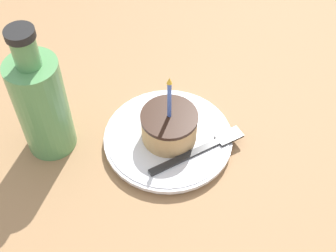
{
  "coord_description": "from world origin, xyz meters",
  "views": [
    {
      "loc": [
        0.47,
        0.16,
        0.64
      ],
      "look_at": [
        0.01,
        -0.02,
        0.04
      ],
      "focal_mm": 50.0,
      "sensor_mm": 36.0,
      "label": 1
    }
  ],
  "objects_px": {
    "plate": "(168,139)",
    "bottle": "(41,103)",
    "fork": "(203,148)",
    "cake_slice": "(169,126)"
  },
  "relations": [
    {
      "from": "plate",
      "to": "bottle",
      "type": "xyz_separation_m",
      "value": [
        0.07,
        -0.19,
        0.09
      ]
    },
    {
      "from": "plate",
      "to": "cake_slice",
      "type": "xyz_separation_m",
      "value": [
        -0.0,
        0.0,
        0.04
      ]
    },
    {
      "from": "plate",
      "to": "fork",
      "type": "distance_m",
      "value": 0.07
    },
    {
      "from": "cake_slice",
      "to": "bottle",
      "type": "xyz_separation_m",
      "value": [
        0.07,
        -0.19,
        0.05
      ]
    },
    {
      "from": "plate",
      "to": "fork",
      "type": "relative_size",
      "value": 1.5
    },
    {
      "from": "plate",
      "to": "bottle",
      "type": "height_order",
      "value": "bottle"
    },
    {
      "from": "cake_slice",
      "to": "fork",
      "type": "xyz_separation_m",
      "value": [
        0.01,
        0.06,
        -0.02
      ]
    },
    {
      "from": "plate",
      "to": "cake_slice",
      "type": "relative_size",
      "value": 1.59
    },
    {
      "from": "fork",
      "to": "plate",
      "type": "bearing_deg",
      "value": -94.99
    },
    {
      "from": "fork",
      "to": "bottle",
      "type": "distance_m",
      "value": 0.27
    }
  ]
}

